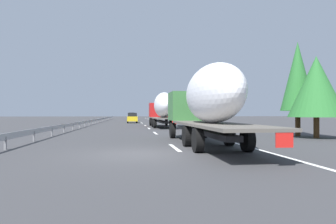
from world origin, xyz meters
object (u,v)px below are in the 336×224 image
truck_trailing (206,101)px  car_yellow_coupe (132,118)px  car_silver_hatch (130,116)px  car_red_compact (131,117)px  road_sign (164,112)px  car_black_suv (132,116)px  truck_lead (162,108)px

truck_trailing → car_yellow_coupe: bearing=5.2°
car_silver_hatch → car_red_compact: bearing=-179.6°
road_sign → car_red_compact: bearing=26.8°
truck_trailing → car_black_suv: truck_trailing is taller
car_red_compact → road_sign: 14.58m
car_silver_hatch → car_black_suv: size_ratio=1.09×
truck_trailing → road_sign: truck_trailing is taller
truck_trailing → car_silver_hatch: (83.47, 3.64, -1.36)m
truck_lead → car_red_compact: truck_lead is taller
truck_trailing → road_sign: bearing=-3.9°
truck_lead → car_yellow_coupe: 17.87m
car_silver_hatch → car_black_suv: 14.46m
truck_lead → car_red_compact: bearing=5.2°
car_red_compact → car_silver_hatch: car_silver_hatch is taller
truck_trailing → car_red_compact: bearing=3.4°
car_yellow_coupe → car_black_suv: size_ratio=1.02×
truck_lead → car_black_suv: size_ratio=3.17×
car_yellow_coupe → car_red_compact: bearing=-0.0°
car_silver_hatch → car_yellow_coupe: car_silver_hatch is taller
truck_lead → truck_trailing: bearing=-180.0°
truck_trailing → car_yellow_coupe: 38.28m
truck_lead → car_black_suv: bearing=3.9°
car_yellow_coupe → road_sign: road_sign is taller
car_red_compact → car_yellow_coupe: 20.80m
car_black_suv → truck_lead: bearing=-176.1°
car_black_suv → road_sign: road_sign is taller
truck_trailing → road_sign: 46.03m
car_black_suv → car_silver_hatch: bearing=1.2°
car_red_compact → car_yellow_coupe: car_red_compact is taller
car_red_compact → car_yellow_coupe: size_ratio=1.03×
car_silver_hatch → car_black_suv: (-14.46, -0.31, 0.01)m
car_red_compact → road_sign: road_sign is taller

